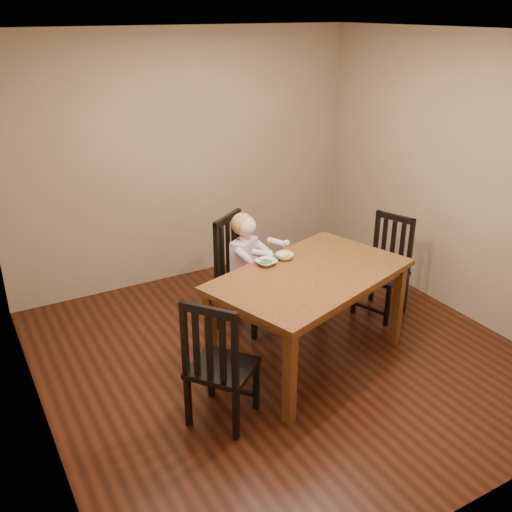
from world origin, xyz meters
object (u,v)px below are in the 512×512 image
dining_table (310,283)px  chair_child (241,274)px  chair_left (219,365)px  chair_right (385,268)px  bowl_veg (285,256)px  bowl_peas (266,262)px  toddler (246,260)px

dining_table → chair_child: chair_child is taller
chair_left → chair_right: 2.30m
dining_table → bowl_veg: 0.37m
chair_child → dining_table: bearing=71.5°
chair_child → bowl_veg: size_ratio=7.03×
chair_right → bowl_peas: size_ratio=5.84×
dining_table → bowl_peas: bearing=126.1°
dining_table → chair_left: 1.13m
toddler → bowl_veg: size_ratio=3.93×
chair_left → toddler: chair_left is taller
chair_right → bowl_veg: bearing=70.2°
chair_child → chair_left: chair_child is taller
chair_child → chair_right: (1.36, -0.49, -0.04)m
chair_left → bowl_veg: chair_left is taller
dining_table → chair_child: size_ratio=1.73×
chair_left → chair_child: bearing=108.0°
chair_right → toddler: chair_right is taller
dining_table → bowl_peas: (-0.24, 0.32, 0.12)m
dining_table → chair_right: size_ratio=1.88×
bowl_peas → dining_table: bearing=-53.9°
chair_child → bowl_peas: bearing=54.5°
dining_table → toddler: 0.81m
chair_child → chair_right: chair_child is taller
dining_table → bowl_peas: 0.42m
chair_child → toddler: chair_child is taller
chair_right → bowl_peas: (-1.38, -0.02, 0.38)m
bowl_peas → toddler: bearing=83.5°
chair_left → bowl_peas: size_ratio=6.03×
chair_right → chair_left: bearing=88.5°
toddler → chair_left: bearing=20.5°
chair_left → bowl_peas: (0.80, 0.69, 0.36)m
chair_left → bowl_peas: bearing=93.2°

